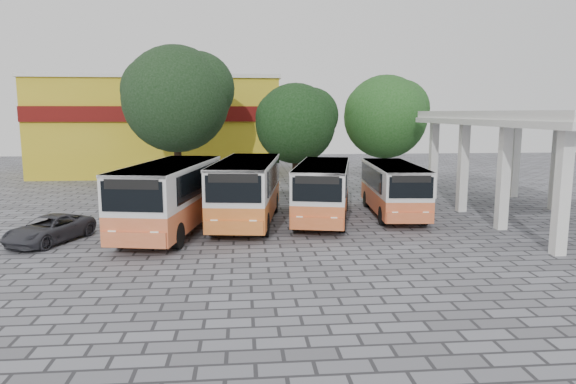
{
  "coord_description": "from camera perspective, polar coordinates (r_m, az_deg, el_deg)",
  "views": [
    {
      "loc": [
        -3.96,
        -20.32,
        5.32
      ],
      "look_at": [
        -1.78,
        4.16,
        1.5
      ],
      "focal_mm": 32.0,
      "sensor_mm": 36.0,
      "label": 1
    }
  ],
  "objects": [
    {
      "name": "terminal_shelter",
      "position": [
        28.3,
        25.87,
        7.14
      ],
      "size": [
        6.8,
        15.8,
        5.4
      ],
      "color": "silver",
      "rests_on": "ground"
    },
    {
      "name": "bus_centre_left",
      "position": [
        24.76,
        -4.58,
        0.55
      ],
      "size": [
        3.71,
        8.76,
        3.05
      ],
      "rotation": [
        0.0,
        0.0,
        -0.14
      ],
      "color": "orange",
      "rests_on": "ground"
    },
    {
      "name": "tree_left",
      "position": [
        35.55,
        -12.2,
        10.43
      ],
      "size": [
        7.45,
        7.09,
        9.74
      ],
      "color": "#332318",
      "rests_on": "ground"
    },
    {
      "name": "tree_right",
      "position": [
        37.61,
        10.87,
        8.5
      ],
      "size": [
        6.21,
        5.91,
        7.96
      ],
      "color": "black",
      "rests_on": "ground"
    },
    {
      "name": "bus_far_right",
      "position": [
        27.11,
        11.64,
        0.65
      ],
      "size": [
        2.85,
        7.56,
        2.67
      ],
      "rotation": [
        0.0,
        0.0,
        -0.08
      ],
      "color": "#D25D31",
      "rests_on": "ground"
    },
    {
      "name": "parked_car",
      "position": [
        23.4,
        -25.0,
        -3.76
      ],
      "size": [
        3.24,
        4.39,
        1.11
      ],
      "primitive_type": "imported",
      "rotation": [
        0.0,
        0.0,
        -0.4
      ],
      "color": "#303137",
      "rests_on": "ground"
    },
    {
      "name": "tree_middle",
      "position": [
        33.44,
        0.94,
        7.91
      ],
      "size": [
        5.43,
        5.18,
        7.2
      ],
      "color": "black",
      "rests_on": "ground"
    },
    {
      "name": "bus_centre_right",
      "position": [
        25.42,
        3.91,
        0.48
      ],
      "size": [
        4.03,
        8.22,
        2.82
      ],
      "rotation": [
        0.0,
        0.0,
        -0.22
      ],
      "color": "#D15F2C",
      "rests_on": "ground"
    },
    {
      "name": "bus_far_left",
      "position": [
        23.32,
        -12.94,
        -0.11
      ],
      "size": [
        4.11,
        8.93,
        3.09
      ],
      "rotation": [
        0.0,
        0.0,
        -0.18
      ],
      "color": "#D86639",
      "rests_on": "ground"
    },
    {
      "name": "ground",
      "position": [
        21.37,
        5.79,
        -5.62
      ],
      "size": [
        90.0,
        90.0,
        0.0
      ],
      "primitive_type": "plane",
      "color": "#5A5A60",
      "rests_on": "ground"
    },
    {
      "name": "shophouse_block",
      "position": [
        46.85,
        -13.84,
        7.17
      ],
      "size": [
        20.4,
        10.4,
        8.3
      ],
      "color": "gold",
      "rests_on": "ground"
    }
  ]
}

